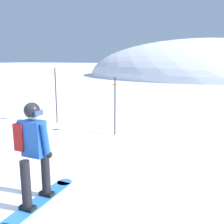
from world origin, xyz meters
name	(u,v)px	position (x,y,z in m)	size (l,w,h in m)	color
ridge_peak_main	(200,75)	(-2.38, 38.13, 0.00)	(33.33, 30.00, 10.64)	white
snowboarder_main	(33,151)	(0.15, 0.69, 0.92)	(0.64, 1.84, 1.71)	blue
piste_marker_near	(56,91)	(-3.10, 5.33, 1.19)	(0.20, 0.20, 2.10)	black
piste_marker_far	(115,102)	(-0.41, 4.87, 1.06)	(0.20, 0.20, 1.86)	black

